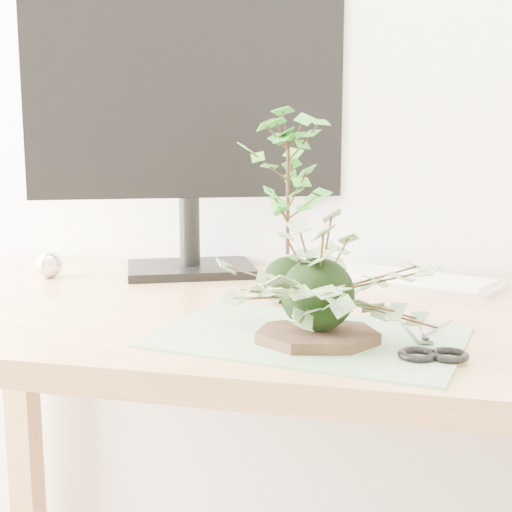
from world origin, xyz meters
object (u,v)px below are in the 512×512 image
at_px(desk, 320,362).
at_px(monitor, 190,114).
at_px(keyboard, 383,276).
at_px(maple_kokedama, 288,162).
at_px(ivy_kokedama, 318,260).

distance_m(desk, monitor, 0.57).
relative_size(keyboard, monitor, 0.79).
distance_m(desk, maple_kokedama, 0.33).
xyz_separation_m(ivy_kokedama, keyboard, (0.06, 0.46, -0.11)).
height_order(maple_kokedama, monitor, monitor).
distance_m(keyboard, monitor, 0.50).
bearing_deg(desk, maple_kokedama, 158.43).
xyz_separation_m(desk, ivy_kokedama, (0.02, -0.19, 0.20)).
xyz_separation_m(maple_kokedama, keyboard, (0.14, 0.24, -0.23)).
bearing_deg(monitor, ivy_kokedama, -76.92).
xyz_separation_m(ivy_kokedama, maple_kokedama, (-0.08, 0.21, 0.12)).
bearing_deg(keyboard, ivy_kokedama, -74.25).
bearing_deg(maple_kokedama, desk, -21.57).
bearing_deg(desk, ivy_kokedama, -83.14).
bearing_deg(ivy_kokedama, monitor, 126.61).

